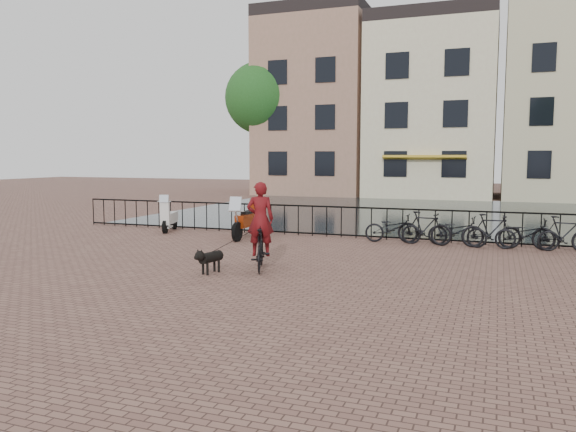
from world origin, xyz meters
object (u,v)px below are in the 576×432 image
(cyclist, at_px, (260,231))
(scooter, at_px, (170,212))
(motorcycle, at_px, (247,216))
(dog, at_px, (211,260))

(cyclist, height_order, scooter, cyclist)
(cyclist, xyz_separation_m, scooter, (-5.74, 5.17, -0.23))
(cyclist, bearing_deg, motorcycle, -81.99)
(cyclist, height_order, motorcycle, cyclist)
(dog, xyz_separation_m, scooter, (-4.84, 5.93, 0.39))
(motorcycle, distance_m, scooter, 3.36)
(motorcycle, bearing_deg, scooter, 167.96)
(motorcycle, xyz_separation_m, scooter, (-3.30, 0.63, -0.04))
(motorcycle, relative_size, scooter, 1.32)
(dog, xyz_separation_m, motorcycle, (-1.54, 5.30, 0.43))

